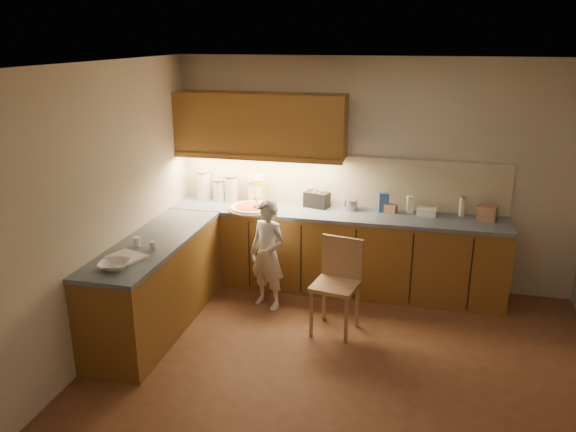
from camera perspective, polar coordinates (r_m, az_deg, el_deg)
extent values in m
plane|color=#58331E|center=(5.11, 5.82, -15.52)|extent=(4.50, 4.50, 0.00)
cube|color=#BEB4A2|center=(6.44, 8.63, 4.17)|extent=(4.50, 0.04, 2.60)
cube|color=#BEB4A2|center=(2.75, 0.77, -15.41)|extent=(4.50, 0.04, 2.60)
cube|color=#BEB4A2|center=(5.27, -18.68, 0.32)|extent=(0.04, 4.00, 2.60)
cube|color=white|center=(4.28, 6.95, 14.99)|extent=(4.50, 4.00, 0.04)
cube|color=brown|center=(6.46, 4.71, -3.67)|extent=(3.75, 0.60, 0.88)
cube|color=brown|center=(5.76, -13.19, -6.89)|extent=(0.60, 2.00, 0.88)
cube|color=#4B5A6C|center=(6.30, 4.82, 0.22)|extent=(3.77, 0.62, 0.04)
cube|color=#4B5A6C|center=(5.58, -13.52, -2.59)|extent=(0.62, 2.02, 0.04)
cube|color=black|center=(6.57, -8.98, -3.45)|extent=(0.02, 0.01, 0.80)
cube|color=black|center=(6.38, -3.97, -3.94)|extent=(0.02, 0.01, 0.80)
cube|color=black|center=(6.23, 1.32, -4.42)|extent=(0.02, 0.01, 0.80)
cube|color=black|center=(6.15, 6.82, -4.89)|extent=(0.02, 0.01, 0.80)
cube|color=black|center=(6.12, 12.42, -5.31)|extent=(0.02, 0.01, 0.80)
cube|color=black|center=(6.15, 18.04, -5.69)|extent=(0.02, 0.01, 0.80)
cube|color=beige|center=(6.49, 5.28, 3.58)|extent=(3.75, 0.02, 0.58)
cube|color=brown|center=(6.39, -2.88, 9.27)|extent=(1.95, 0.35, 0.70)
cube|color=brown|center=(6.29, -3.28, 5.88)|extent=(1.95, 0.02, 0.06)
cylinder|color=#A37F51|center=(6.36, -3.67, 0.71)|extent=(0.54, 0.54, 0.02)
cylinder|color=#F5E7C0|center=(6.35, -3.67, 0.90)|extent=(0.48, 0.48, 0.02)
cylinder|color=red|center=(6.35, -3.67, 1.01)|extent=(0.38, 0.38, 0.01)
sphere|color=white|center=(6.28, -3.22, 1.07)|extent=(0.07, 0.07, 0.07)
cylinder|color=white|center=(6.20, -3.02, 1.17)|extent=(0.10, 0.10, 0.22)
imported|color=silver|center=(5.95, -2.06, -3.95)|extent=(0.51, 0.43, 1.19)
cylinder|color=tan|center=(5.52, 2.37, -9.89)|extent=(0.04, 0.04, 0.47)
cylinder|color=tan|center=(5.42, 5.93, -10.56)|extent=(0.04, 0.04, 0.47)
cylinder|color=tan|center=(5.82, 3.69, -8.38)|extent=(0.04, 0.04, 0.47)
cylinder|color=tan|center=(5.72, 7.07, -8.98)|extent=(0.04, 0.04, 0.47)
cube|color=tan|center=(5.50, 4.83, -7.06)|extent=(0.49, 0.49, 0.04)
cube|color=tan|center=(5.58, 5.55, -4.15)|extent=(0.42, 0.11, 0.42)
imported|color=white|center=(4.99, -17.21, -4.79)|extent=(0.30, 0.30, 0.06)
cylinder|color=silver|center=(6.81, -8.58, 3.04)|extent=(0.16, 0.16, 0.33)
cylinder|color=tan|center=(6.77, -8.65, 4.47)|extent=(0.17, 0.17, 0.02)
cylinder|color=beige|center=(6.72, -7.01, 2.55)|extent=(0.14, 0.14, 0.24)
cylinder|color=gray|center=(6.69, -7.05, 3.64)|extent=(0.15, 0.15, 0.02)
cylinder|color=beige|center=(6.69, -5.81, 2.73)|extent=(0.16, 0.16, 0.29)
cylinder|color=gray|center=(6.65, -5.85, 4.03)|extent=(0.17, 0.17, 0.02)
cylinder|color=beige|center=(6.66, -3.51, 2.44)|extent=(0.15, 0.15, 0.23)
cylinder|color=gray|center=(6.62, -3.53, 3.50)|extent=(0.16, 0.16, 0.02)
cube|color=gold|center=(6.59, -2.89, 2.53)|extent=(0.12, 0.09, 0.28)
cube|color=silver|center=(6.55, -2.91, 3.94)|extent=(0.07, 0.05, 0.05)
cube|color=black|center=(6.44, 2.95, 1.68)|extent=(0.31, 0.23, 0.18)
cube|color=#ACACB1|center=(6.43, 2.68, 2.50)|extent=(0.06, 0.12, 0.00)
cube|color=#ACACB1|center=(6.40, 3.24, 2.42)|extent=(0.06, 0.12, 0.00)
cylinder|color=#A6A6AB|center=(6.38, 6.41, 1.11)|extent=(0.15, 0.15, 0.11)
cylinder|color=#A6A6AB|center=(6.36, 6.43, 1.64)|extent=(0.16, 0.16, 0.01)
cube|color=#375EA6|center=(6.35, 9.69, 1.37)|extent=(0.12, 0.09, 0.21)
cube|color=#9A7352|center=(6.35, 10.41, 0.75)|extent=(0.15, 0.13, 0.09)
cube|color=white|center=(6.36, 12.26, 1.13)|extent=(0.08, 0.08, 0.19)
cube|color=white|center=(6.34, 13.90, 0.44)|extent=(0.22, 0.17, 0.08)
cylinder|color=silver|center=(6.40, 17.27, 0.89)|extent=(0.06, 0.06, 0.20)
cylinder|color=gray|center=(6.37, 17.36, 1.83)|extent=(0.07, 0.07, 0.01)
cube|color=#9A6F53|center=(6.36, 19.58, 0.28)|extent=(0.23, 0.20, 0.15)
cube|color=white|center=(5.20, -16.09, -4.02)|extent=(0.37, 0.33, 0.02)
cylinder|color=white|center=(5.45, -15.10, -2.53)|extent=(0.07, 0.07, 0.09)
cylinder|color=white|center=(5.33, -13.56, -2.94)|extent=(0.08, 0.08, 0.08)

